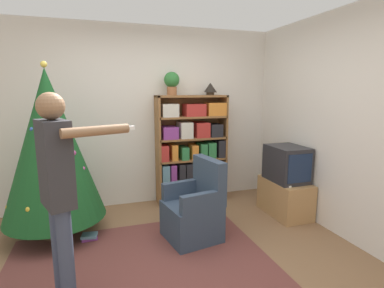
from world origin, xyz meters
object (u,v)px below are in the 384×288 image
bookshelf (192,151)px  table_lamp (210,88)px  christmas_tree (51,146)px  standing_person (58,186)px  potted_plant (172,82)px  armchair (195,211)px  television (287,164)px

bookshelf → table_lamp: 0.98m
christmas_tree → standing_person: size_ratio=1.19×
table_lamp → potted_plant: bearing=180.0°
bookshelf → armchair: bookshelf is taller
standing_person → table_lamp: table_lamp is taller
standing_person → potted_plant: 2.47m
television → bookshelf: bearing=140.2°
christmas_tree → armchair: bearing=-20.8°
christmas_tree → table_lamp: (2.15, 0.56, 0.65)m
potted_plant → table_lamp: (0.59, -0.00, -0.09)m
christmas_tree → standing_person: (0.21, -1.35, -0.07)m
bookshelf → standing_person: bearing=-130.9°
christmas_tree → bookshelf: bearing=16.5°
television → table_lamp: table_lamp is taller
armchair → potted_plant: bearing=168.1°
television → armchair: size_ratio=0.60×
armchair → potted_plant: potted_plant is taller
television → christmas_tree: (-2.91, 0.33, 0.35)m
table_lamp → christmas_tree: bearing=-165.4°
bookshelf → christmas_tree: christmas_tree is taller
armchair → standing_person: bearing=-70.0°
television → christmas_tree: bearing=173.5°
christmas_tree → standing_person: bearing=-81.1°
christmas_tree → armchair: christmas_tree is taller
christmas_tree → table_lamp: christmas_tree is taller
bookshelf → standing_person: (-1.64, -1.90, 0.21)m
christmas_tree → potted_plant: bearing=19.7°
bookshelf → christmas_tree: bearing=-163.5°
christmas_tree → armchair: size_ratio=2.17×
television → christmas_tree: 2.95m
christmas_tree → standing_person: christmas_tree is taller
armchair → table_lamp: size_ratio=4.60×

